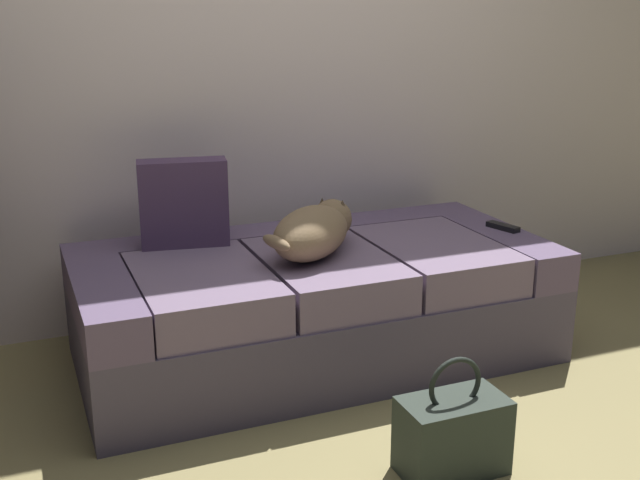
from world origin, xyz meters
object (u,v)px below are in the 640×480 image
throw_pillow (184,203)px  dog_tan (315,230)px  couch (315,303)px  handbag (452,434)px  tv_remote (503,227)px

throw_pillow → dog_tan: bearing=-36.8°
couch → handbag: couch is taller
tv_remote → couch: bearing=160.9°
couch → tv_remote: (0.84, -0.05, 0.24)m
couch → throw_pillow: throw_pillow is taller
throw_pillow → tv_remote: bearing=-12.7°
couch → throw_pillow: size_ratio=5.39×
couch → dog_tan: dog_tan is taller
handbag → throw_pillow: bearing=114.4°
tv_remote → dog_tan: bearing=165.7°
couch → handbag: (0.07, -0.92, -0.10)m
handbag → tv_remote: bearing=48.8°
couch → tv_remote: bearing=-3.1°
couch → handbag: size_ratio=4.85×
dog_tan → couch: bearing=67.1°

